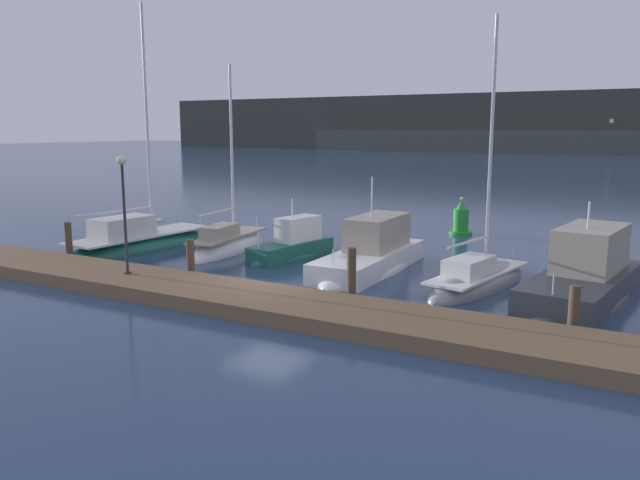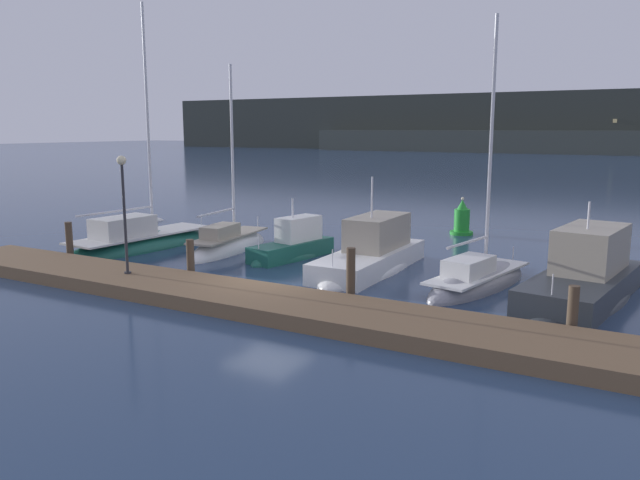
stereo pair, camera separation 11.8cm
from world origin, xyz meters
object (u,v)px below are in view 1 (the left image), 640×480
at_px(sailboat_berth_5, 478,284).
at_px(channel_buoy, 461,220).
at_px(motorboat_berth_3, 292,251).
at_px(rowboat_adrift, 134,221).
at_px(dock_lamppost, 123,196).
at_px(motorboat_berth_6, 584,284).
at_px(motorboat_berth_4, 371,261).
at_px(sailboat_berth_2, 228,248).
at_px(sailboat_berth_1, 140,245).

distance_m(sailboat_berth_5, channel_buoy, 11.10).
relative_size(motorboat_berth_3, rowboat_adrift, 1.47).
height_order(motorboat_berth_3, channel_buoy, motorboat_berth_3).
bearing_deg(dock_lamppost, motorboat_berth_3, 70.44).
bearing_deg(motorboat_berth_6, rowboat_adrift, 168.15).
height_order(sailboat_berth_5, motorboat_berth_6, sailboat_berth_5).
height_order(motorboat_berth_3, dock_lamppost, dock_lamppost).
relative_size(motorboat_berth_4, channel_buoy, 3.86).
bearing_deg(motorboat_berth_4, channel_buoy, 86.45).
relative_size(sailboat_berth_2, channel_buoy, 4.61).
bearing_deg(dock_lamppost, motorboat_berth_4, 45.85).
bearing_deg(sailboat_berth_1, motorboat_berth_4, 6.12).
relative_size(sailboat_berth_1, channel_buoy, 5.97).
relative_size(motorboat_berth_3, motorboat_berth_4, 0.64).
height_order(channel_buoy, rowboat_adrift, channel_buoy).
relative_size(sailboat_berth_1, dock_lamppost, 2.85).
bearing_deg(dock_lamppost, sailboat_berth_2, 97.24).
distance_m(sailboat_berth_2, motorboat_berth_6, 14.90).
distance_m(motorboat_berth_3, motorboat_berth_4, 3.86).
xyz_separation_m(sailboat_berth_1, motorboat_berth_4, (11.06, 1.19, 0.16)).
xyz_separation_m(dock_lamppost, rowboat_adrift, (-11.37, 11.36, -3.16)).
distance_m(motorboat_berth_4, sailboat_berth_5, 4.39).
bearing_deg(motorboat_berth_6, dock_lamppost, -156.71).
relative_size(sailboat_berth_1, motorboat_berth_4, 1.55).
bearing_deg(channel_buoy, sailboat_berth_1, -136.64).
bearing_deg(sailboat_berth_5, motorboat_berth_3, 172.92).
distance_m(motorboat_berth_4, motorboat_berth_6, 7.74).
distance_m(motorboat_berth_6, rowboat_adrift, 25.94).
relative_size(sailboat_berth_5, motorboat_berth_6, 1.27).
distance_m(sailboat_berth_5, motorboat_berth_6, 3.41).
bearing_deg(sailboat_berth_2, sailboat_berth_5, -4.53).
distance_m(dock_lamppost, rowboat_adrift, 16.38).
xyz_separation_m(sailboat_berth_1, motorboat_berth_3, (7.23, 1.61, 0.12)).
bearing_deg(sailboat_berth_1, motorboat_berth_3, 12.54).
relative_size(motorboat_berth_4, dock_lamppost, 1.84).
xyz_separation_m(sailboat_berth_1, motorboat_berth_6, (18.79, 0.74, 0.30)).
height_order(sailboat_berth_1, dock_lamppost, sailboat_berth_1).
bearing_deg(channel_buoy, motorboat_berth_3, -115.27).
bearing_deg(channel_buoy, sailboat_berth_5, -70.31).
bearing_deg(channel_buoy, motorboat_berth_4, -93.55).
bearing_deg(motorboat_berth_4, motorboat_berth_3, 173.74).
relative_size(sailboat_berth_1, motorboat_berth_6, 1.49).
bearing_deg(sailboat_berth_2, motorboat_berth_6, -2.93).
distance_m(sailboat_berth_1, sailboat_berth_2, 4.19).
height_order(sailboat_berth_5, rowboat_adrift, sailboat_berth_5).
bearing_deg(motorboat_berth_3, channel_buoy, 64.73).
bearing_deg(sailboat_berth_2, motorboat_berth_3, 1.81).
xyz_separation_m(sailboat_berth_2, motorboat_berth_3, (3.31, 0.10, 0.17)).
distance_m(sailboat_berth_1, rowboat_adrift, 8.96).
height_order(sailboat_berth_2, motorboat_berth_3, sailboat_berth_2).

